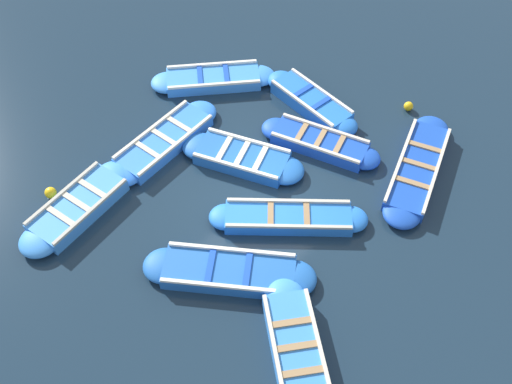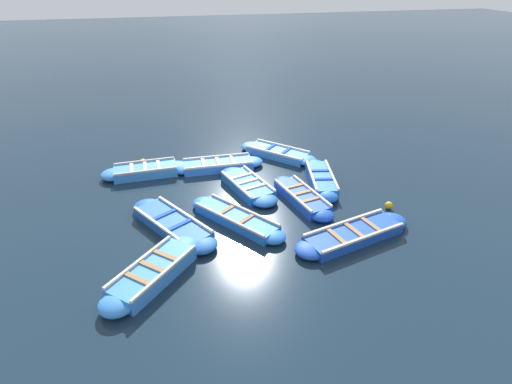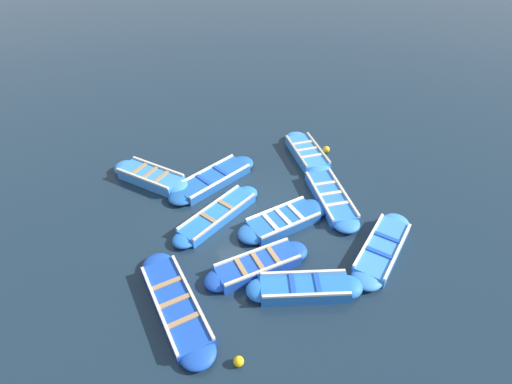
{
  "view_description": "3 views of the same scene",
  "coord_description": "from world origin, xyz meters",
  "px_view_note": "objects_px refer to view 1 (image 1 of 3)",
  "views": [
    {
      "loc": [
        -5.78,
        7.46,
        11.54
      ],
      "look_at": [
        -0.22,
        0.28,
        0.33
      ],
      "focal_mm": 42.0,
      "sensor_mm": 36.0,
      "label": 1
    },
    {
      "loc": [
        -11.75,
        2.21,
        7.22
      ],
      "look_at": [
        0.09,
        -0.64,
        0.29
      ],
      "focal_mm": 28.0,
      "sensor_mm": 36.0,
      "label": 2
    },
    {
      "loc": [
        -2.34,
        -9.67,
        9.16
      ],
      "look_at": [
        0.26,
        0.91,
        0.4
      ],
      "focal_mm": 28.0,
      "sensor_mm": 36.0,
      "label": 3
    }
  ],
  "objects_px": {
    "boat_outer_right": "(320,143)",
    "buoy_yellow_far": "(51,193)",
    "boat_near_quay": "(164,141)",
    "boat_mid_row": "(288,218)",
    "boat_far_corner": "(296,351)",
    "boat_broadside": "(229,272)",
    "boat_outer_left": "(242,158)",
    "boat_end_of_row": "(213,79)",
    "boat_centre": "(311,102)",
    "boat_inner_gap": "(417,168)",
    "boat_drifting": "(78,207)",
    "buoy_orange_near": "(408,106)"
  },
  "relations": [
    {
      "from": "boat_centre",
      "to": "boat_inner_gap",
      "type": "distance_m",
      "value": 3.51
    },
    {
      "from": "boat_outer_left",
      "to": "boat_broadside",
      "type": "xyz_separation_m",
      "value": [
        -1.89,
        2.83,
        -0.01
      ]
    },
    {
      "from": "boat_mid_row",
      "to": "boat_inner_gap",
      "type": "xyz_separation_m",
      "value": [
        -1.67,
        -3.27,
        0.0
      ]
    },
    {
      "from": "boat_inner_gap",
      "to": "boat_outer_right",
      "type": "xyz_separation_m",
      "value": [
        2.45,
        0.79,
        0.02
      ]
    },
    {
      "from": "boat_end_of_row",
      "to": "boat_inner_gap",
      "type": "distance_m",
      "value": 6.34
    },
    {
      "from": "buoy_orange_near",
      "to": "buoy_yellow_far",
      "type": "relative_size",
      "value": 0.9
    },
    {
      "from": "buoy_yellow_far",
      "to": "boat_drifting",
      "type": "bearing_deg",
      "value": -172.94
    },
    {
      "from": "boat_near_quay",
      "to": "buoy_yellow_far",
      "type": "bearing_deg",
      "value": 71.14
    },
    {
      "from": "boat_mid_row",
      "to": "boat_broadside",
      "type": "xyz_separation_m",
      "value": [
        0.16,
        2.01,
        0.0
      ]
    },
    {
      "from": "boat_near_quay",
      "to": "buoy_yellow_far",
      "type": "distance_m",
      "value": 3.14
    },
    {
      "from": "boat_inner_gap",
      "to": "boat_end_of_row",
      "type": "bearing_deg",
      "value": 4.86
    },
    {
      "from": "buoy_orange_near",
      "to": "boat_near_quay",
      "type": "bearing_deg",
      "value": 49.47
    },
    {
      "from": "buoy_orange_near",
      "to": "boat_far_corner",
      "type": "bearing_deg",
      "value": 102.4
    },
    {
      "from": "boat_mid_row",
      "to": "boat_inner_gap",
      "type": "relative_size",
      "value": 0.84
    },
    {
      "from": "boat_near_quay",
      "to": "boat_broadside",
      "type": "relative_size",
      "value": 0.98
    },
    {
      "from": "boat_broadside",
      "to": "buoy_yellow_far",
      "type": "relative_size",
      "value": 13.24
    },
    {
      "from": "boat_end_of_row",
      "to": "boat_inner_gap",
      "type": "height_order",
      "value": "boat_end_of_row"
    },
    {
      "from": "boat_drifting",
      "to": "boat_outer_left",
      "type": "bearing_deg",
      "value": -120.1
    },
    {
      "from": "boat_near_quay",
      "to": "boat_outer_left",
      "type": "xyz_separation_m",
      "value": [
        -2.0,
        -0.79,
        0.01
      ]
    },
    {
      "from": "boat_mid_row",
      "to": "boat_far_corner",
      "type": "distance_m",
      "value": 3.36
    },
    {
      "from": "boat_end_of_row",
      "to": "boat_outer_right",
      "type": "distance_m",
      "value": 3.88
    },
    {
      "from": "boat_inner_gap",
      "to": "boat_drifting",
      "type": "bearing_deg",
      "value": 46.21
    },
    {
      "from": "boat_outer_right",
      "to": "buoy_yellow_far",
      "type": "distance_m",
      "value": 6.91
    },
    {
      "from": "boat_outer_right",
      "to": "buoy_yellow_far",
      "type": "height_order",
      "value": "boat_outer_right"
    },
    {
      "from": "boat_drifting",
      "to": "boat_inner_gap",
      "type": "relative_size",
      "value": 0.83
    },
    {
      "from": "boat_centre",
      "to": "boat_inner_gap",
      "type": "xyz_separation_m",
      "value": [
        -3.5,
        0.34,
        -0.04
      ]
    },
    {
      "from": "boat_outer_left",
      "to": "boat_end_of_row",
      "type": "distance_m",
      "value": 3.22
    },
    {
      "from": "boat_broadside",
      "to": "boat_centre",
      "type": "height_order",
      "value": "boat_centre"
    },
    {
      "from": "boat_broadside",
      "to": "buoy_yellow_far",
      "type": "xyz_separation_m",
      "value": [
        4.9,
        0.93,
        -0.02
      ]
    },
    {
      "from": "boat_far_corner",
      "to": "boat_end_of_row",
      "type": "bearing_deg",
      "value": -38.51
    },
    {
      "from": "boat_outer_left",
      "to": "boat_far_corner",
      "type": "distance_m",
      "value": 5.4
    },
    {
      "from": "boat_end_of_row",
      "to": "boat_centre",
      "type": "bearing_deg",
      "value": -162.72
    },
    {
      "from": "boat_near_quay",
      "to": "boat_outer_left",
      "type": "height_order",
      "value": "boat_outer_left"
    },
    {
      "from": "boat_mid_row",
      "to": "buoy_orange_near",
      "type": "height_order",
      "value": "boat_mid_row"
    },
    {
      "from": "boat_mid_row",
      "to": "boat_outer_right",
      "type": "bearing_deg",
      "value": -72.67
    },
    {
      "from": "buoy_orange_near",
      "to": "buoy_yellow_far",
      "type": "distance_m",
      "value": 9.79
    },
    {
      "from": "boat_outer_left",
      "to": "boat_inner_gap",
      "type": "distance_m",
      "value": 4.46
    },
    {
      "from": "boat_centre",
      "to": "boat_far_corner",
      "type": "bearing_deg",
      "value": 122.1
    },
    {
      "from": "boat_outer_left",
      "to": "boat_broadside",
      "type": "distance_m",
      "value": 3.4
    },
    {
      "from": "boat_inner_gap",
      "to": "buoy_yellow_far",
      "type": "bearing_deg",
      "value": 42.65
    },
    {
      "from": "boat_end_of_row",
      "to": "boat_broadside",
      "type": "xyz_separation_m",
      "value": [
        -4.48,
        4.74,
        0.0
      ]
    },
    {
      "from": "boat_far_corner",
      "to": "boat_outer_right",
      "type": "height_order",
      "value": "boat_far_corner"
    },
    {
      "from": "boat_inner_gap",
      "to": "boat_outer_right",
      "type": "distance_m",
      "value": 2.57
    },
    {
      "from": "buoy_yellow_far",
      "to": "boat_far_corner",
      "type": "bearing_deg",
      "value": -177.53
    },
    {
      "from": "boat_drifting",
      "to": "boat_broadside",
      "type": "height_order",
      "value": "boat_drifting"
    },
    {
      "from": "boat_far_corner",
      "to": "boat_centre",
      "type": "distance_m",
      "value": 7.37
    },
    {
      "from": "boat_centre",
      "to": "buoy_orange_near",
      "type": "distance_m",
      "value": 2.71
    },
    {
      "from": "boat_broadside",
      "to": "boat_inner_gap",
      "type": "relative_size",
      "value": 0.92
    },
    {
      "from": "boat_end_of_row",
      "to": "boat_outer_right",
      "type": "xyz_separation_m",
      "value": [
        -3.87,
        0.25,
        0.02
      ]
    },
    {
      "from": "boat_end_of_row",
      "to": "buoy_yellow_far",
      "type": "distance_m",
      "value": 5.69
    }
  ]
}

